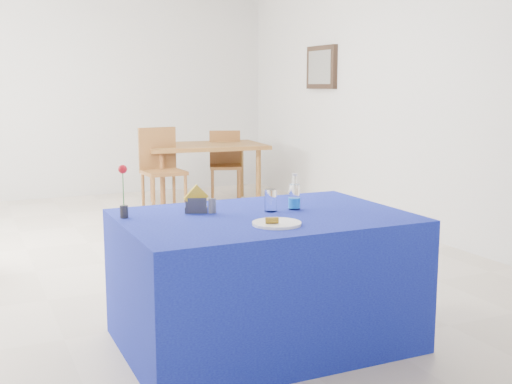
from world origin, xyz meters
The scene contains 16 objects.
floor centered at (0.00, 0.00, 0.00)m, with size 7.00×7.00×0.00m, color beige.
room_shell centered at (0.00, 0.00, 1.75)m, with size 7.00×7.00×7.00m.
picture_frame centered at (2.47, 1.60, 1.70)m, with size 0.06×0.64×0.52m, color black.
picture_art centered at (2.44, 1.60, 1.70)m, with size 0.02×0.52×0.40m, color #998C66.
plate centered at (-0.10, -2.34, 0.77)m, with size 0.26×0.26×0.01m, color white.
drinking_glass centered at (0.03, -2.00, 0.82)m, with size 0.07×0.07×0.13m, color white.
salt_shaker centered at (-0.31, -1.90, 0.80)m, with size 0.03×0.03×0.09m, color gray.
pepper_shaker centered at (-0.29, -1.91, 0.80)m, with size 0.03×0.03×0.09m, color slate.
blue_table centered at (-0.05, -2.07, 0.38)m, with size 1.60×1.10×0.76m.
water_bottle centered at (0.18, -2.00, 0.83)m, with size 0.07×0.07×0.21m.
napkin_holder centered at (-0.38, -1.86, 0.81)m, with size 0.15×0.10×0.16m.
rose_vase centered at (-0.79, -1.83, 0.90)m, with size 0.05×0.05×0.30m.
oak_table centered at (1.18, 2.26, 0.68)m, with size 1.56×1.09×0.76m.
chair_bg_left centered at (0.50, 1.88, 0.58)m, with size 0.47×0.47×1.00m.
chair_bg_right centered at (1.52, 2.41, 0.52)m, with size 0.51×0.51×0.90m.
banana_pieces centered at (-0.14, -2.36, 0.79)m, with size 0.08×0.05×0.03m.
Camera 1 is at (-1.58, -5.29, 1.49)m, focal length 45.00 mm.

